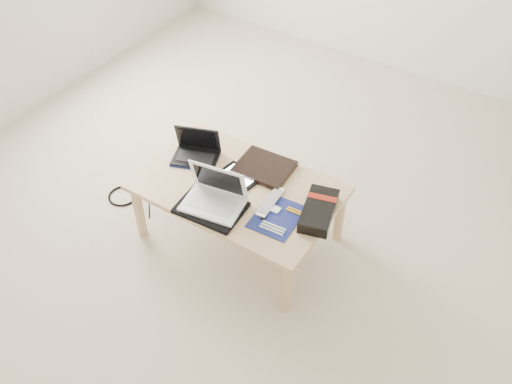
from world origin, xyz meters
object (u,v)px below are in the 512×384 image
Objects in this scene: white_laptop at (215,196)px; netbook at (196,152)px; gpu_box at (319,211)px; coffee_table at (238,193)px.

netbook is at bearing 140.82° from white_laptop.
netbook is 0.91× the size of gpu_box.
gpu_box is at bearing 24.78° from white_laptop.
netbook is (-0.34, 0.08, 0.09)m from coffee_table.
gpu_box reaches higher than coffee_table.
gpu_box is (0.48, 0.04, 0.08)m from coffee_table.
coffee_table is 3.18× the size of white_laptop.
netbook reaches higher than gpu_box.
coffee_table is 0.36m from netbook.
netbook reaches higher than coffee_table.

